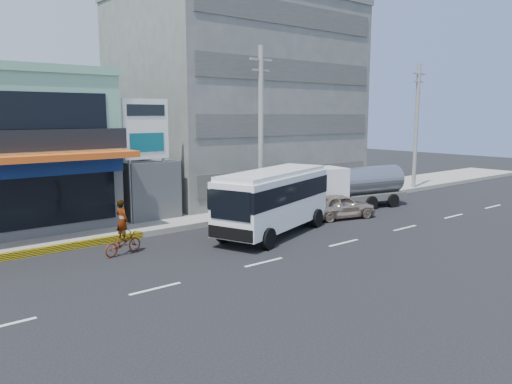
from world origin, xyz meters
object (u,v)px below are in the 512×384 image
Objects in this scene: concrete_building at (237,102)px; tanker_truck at (353,186)px; motorcycle_rider at (123,237)px; utility_pole_near at (261,130)px; satellite_dish at (140,159)px; billboard at (146,136)px; utility_pole_far at (416,126)px; minibus at (273,197)px; sedan at (339,206)px.

concrete_building reaches higher than tanker_truck.
utility_pole_near is at bearing 14.44° from motorcycle_rider.
satellite_dish reaches higher than tanker_truck.
satellite_dish reaches higher than motorcycle_rider.
concrete_building is at bearing 28.92° from billboard.
utility_pole_near is 11.20m from motorcycle_rider.
utility_pole_far is (12.00, -7.60, -1.85)m from concrete_building.
concrete_building is 11.13m from tanker_truck.
satellite_dish is at bearing 74.48° from billboard.
utility_pole_far is at bearing 5.66° from motorcycle_rider.
concrete_building is 1.95× the size of minibus.
minibus is 5.77m from sedan.
billboard is at bearing 164.39° from tanker_truck.
billboard reaches higher than motorcycle_rider.
motorcycle_rider is (-10.00, -2.58, -4.35)m from utility_pole_near.
sedan is at bearing -28.42° from billboard.
utility_pole_far reaches higher than satellite_dish.
concrete_building is 14.14m from minibus.
utility_pole_far is (16.00, 0.00, 0.00)m from utility_pole_near.
satellite_dish is 0.18× the size of minibus.
billboard is at bearing -105.52° from satellite_dish.
motorcycle_rider is (-7.56, 1.35, -1.16)m from minibus.
satellite_dish is 0.15× the size of utility_pole_far.
sedan is (-0.83, -11.04, -6.25)m from concrete_building.
sedan is 1.80× the size of motorcycle_rider.
utility_pole_near reaches higher than satellite_dish.
utility_pole_near reaches higher than motorcycle_rider.
concrete_building reaches higher than utility_pole_near.
satellite_dish is at bearing 66.25° from sedan.
satellite_dish is 13.61m from tanker_truck.
satellite_dish reaches higher than sedan.
minibus is at bearing -167.97° from utility_pole_far.
billboard reaches higher than sedan.
tanker_truck reaches higher than motorcycle_rider.
sedan is (5.62, 0.49, -1.21)m from minibus.
utility_pole_near is (6.50, -1.80, 0.22)m from billboard.
billboard is 13.75m from tanker_truck.
minibus is at bearing -119.20° from concrete_building.
tanker_truck is at bearing -15.74° from utility_pole_near.
satellite_dish is at bearing 115.28° from minibus.
concrete_building is at bearing 9.46° from sedan.
minibus reaches higher than motorcycle_rider.
utility_pole_far is 1.37× the size of tanker_truck.
tanker_truck is at bearing -169.55° from utility_pole_far.
utility_pole_near reaches higher than sedan.
utility_pole_far is at bearing -32.35° from concrete_building.
billboard is 0.69× the size of utility_pole_near.
sedan is at bearing -152.37° from tanker_truck.
satellite_dish is 0.62× the size of motorcycle_rider.
concrete_building is 1.60× the size of utility_pole_near.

